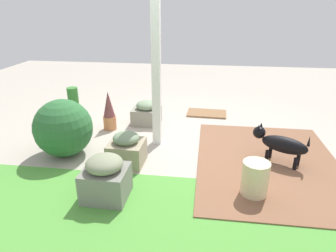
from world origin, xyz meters
TOP-DOWN VIEW (x-y plane):
  - ground_plane at (0.00, 0.00)m, footprint 12.00×12.00m
  - brick_path at (-1.18, 0.51)m, footprint 1.80×2.40m
  - porch_pillar at (0.34, 0.08)m, footprint 0.12×0.12m
  - stone_planter_nearest at (0.65, -0.64)m, footprint 0.48×0.39m
  - stone_planter_mid at (0.62, 0.75)m, footprint 0.45×0.44m
  - stone_planter_far at (0.65, 1.49)m, footprint 0.47×0.44m
  - round_shrub at (1.52, 0.61)m, footprint 0.77×0.77m
  - terracotta_pot_spiky at (1.20, -0.33)m, footprint 0.21×0.21m
  - terracotta_pot_tall at (1.71, -0.19)m, footprint 0.30×0.30m
  - dog at (-1.31, 0.48)m, footprint 0.67×0.46m
  - ceramic_urn at (-0.91, 1.24)m, footprint 0.29×0.29m
  - doormat at (-0.37, -1.26)m, footprint 0.73×0.47m

SIDE VIEW (x-z plane):
  - ground_plane at x=0.00m, z-range 0.00..0.00m
  - brick_path at x=-1.18m, z-range 0.00..0.02m
  - doormat at x=-0.37m, z-range 0.00..0.03m
  - stone_planter_nearest at x=0.65m, z-range -0.02..0.39m
  - ceramic_urn at x=-0.91m, z-range 0.00..0.40m
  - stone_planter_mid at x=0.62m, z-range -0.02..0.42m
  - stone_planter_far at x=0.65m, z-range -0.01..0.48m
  - terracotta_pot_tall at x=1.71m, z-range -0.10..0.62m
  - dog at x=-1.31m, z-range 0.04..0.52m
  - terracotta_pot_spiky at x=1.20m, z-range -0.02..0.62m
  - round_shrub at x=1.52m, z-range 0.00..0.77m
  - porch_pillar at x=0.34m, z-range 0.00..2.51m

